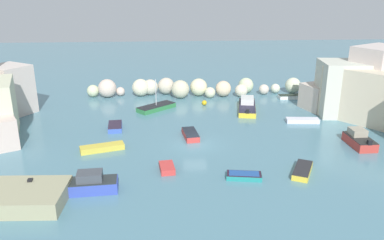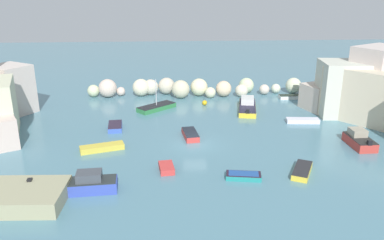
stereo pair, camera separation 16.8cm
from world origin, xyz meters
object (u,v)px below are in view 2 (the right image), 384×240
at_px(moored_boat_9, 115,126).
at_px(moored_boat_3, 359,140).
at_px(moored_boat_5, 167,168).
at_px(moored_boat_10, 243,176).
at_px(moored_boat_1, 303,121).
at_px(moored_boat_2, 102,148).
at_px(moored_boat_7, 302,171).
at_px(moored_boat_6, 76,185).
at_px(moored_boat_4, 247,106).
at_px(stone_dock, 17,196).
at_px(moored_boat_8, 293,97).
at_px(moored_boat_11, 190,135).
at_px(channel_buoy, 205,103).
at_px(moored_boat_0, 157,107).

bearing_deg(moored_boat_9, moored_boat_3, 70.21).
xyz_separation_m(moored_boat_5, moored_boat_10, (6.70, -2.02, 0.00)).
distance_m(moored_boat_1, moored_boat_5, 20.66).
relative_size(moored_boat_1, moored_boat_2, 0.89).
bearing_deg(moored_boat_7, moored_boat_6, -57.18).
distance_m(moored_boat_4, moored_boat_7, 19.16).
bearing_deg(moored_boat_1, stone_dock, -143.04).
bearing_deg(moored_boat_8, moored_boat_4, 30.80).
height_order(moored_boat_3, moored_boat_7, moored_boat_3).
bearing_deg(moored_boat_1, moored_boat_10, -119.67).
relative_size(stone_dock, moored_boat_8, 1.76).
relative_size(moored_boat_4, moored_boat_8, 1.78).
height_order(moored_boat_6, moored_boat_7, moored_boat_6).
relative_size(moored_boat_6, moored_boat_10, 2.21).
relative_size(moored_boat_10, moored_boat_11, 0.89).
distance_m(stone_dock, moored_boat_3, 33.08).
height_order(channel_buoy, moored_boat_10, channel_buoy).
bearing_deg(moored_boat_10, moored_boat_5, 172.30).
xyz_separation_m(moored_boat_4, moored_boat_8, (7.80, 5.02, -0.26)).
distance_m(moored_boat_4, moored_boat_5, 20.87).
bearing_deg(moored_boat_3, moored_boat_8, 2.97).
bearing_deg(channel_buoy, moored_boat_3, -46.64).
bearing_deg(moored_boat_11, moored_boat_0, -166.72).
distance_m(channel_buoy, moored_boat_9, 14.44).
relative_size(channel_buoy, moored_boat_10, 0.22).
xyz_separation_m(moored_boat_1, moored_boat_8, (2.04, 10.63, 0.03)).
relative_size(moored_boat_4, moored_boat_7, 1.88).
xyz_separation_m(moored_boat_3, moored_boat_8, (-1.44, 18.19, -0.36)).
height_order(channel_buoy, moored_boat_6, moored_boat_6).
relative_size(moored_boat_5, moored_boat_6, 0.33).
height_order(moored_boat_3, moored_boat_8, moored_boat_3).
relative_size(stone_dock, moored_boat_6, 1.02).
height_order(moored_boat_3, moored_boat_11, moored_boat_3).
height_order(moored_boat_1, moored_boat_8, moored_boat_8).
relative_size(moored_boat_8, moored_boat_10, 1.27).
xyz_separation_m(moored_boat_7, moored_boat_10, (-5.44, -0.66, -0.01)).
height_order(moored_boat_1, moored_boat_5, moored_boat_5).
relative_size(stone_dock, moored_boat_10, 2.24).
xyz_separation_m(moored_boat_0, moored_boat_6, (-6.07, -22.11, 0.30)).
distance_m(moored_boat_4, moored_boat_11, 12.74).
distance_m(moored_boat_0, moored_boat_7, 24.09).
distance_m(moored_boat_9, moored_boat_10, 18.43).
bearing_deg(moored_boat_9, moored_boat_8, 109.49).
bearing_deg(moored_boat_10, moored_boat_9, 142.51).
height_order(moored_boat_7, moored_boat_9, moored_boat_9).
bearing_deg(moored_boat_0, moored_boat_1, 119.63).
bearing_deg(moored_boat_0, moored_boat_3, 106.28).
relative_size(moored_boat_2, moored_boat_9, 1.40).
relative_size(moored_boat_1, moored_boat_8, 0.99).
xyz_separation_m(moored_boat_7, moored_boat_9, (-18.11, 12.72, 0.02)).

